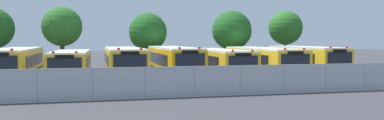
% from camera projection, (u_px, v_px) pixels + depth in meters
% --- Properties ---
extents(ground_plane, '(160.00, 160.00, 0.00)m').
position_uv_depth(ground_plane, '(172.00, 81.00, 30.24)').
color(ground_plane, '#38383D').
extents(school_bus_0, '(2.64, 11.07, 2.71)m').
position_uv_depth(school_bus_0, '(16.00, 65.00, 27.59)').
color(school_bus_0, yellow).
rests_on(school_bus_0, ground_plane).
extents(school_bus_1, '(2.71, 9.28, 2.51)m').
position_uv_depth(school_bus_1, '(71.00, 66.00, 28.27)').
color(school_bus_1, yellow).
rests_on(school_bus_1, ground_plane).
extents(school_bus_2, '(2.65, 10.55, 2.71)m').
position_uv_depth(school_bus_2, '(124.00, 63.00, 29.33)').
color(school_bus_2, yellow).
rests_on(school_bus_2, ground_plane).
extents(school_bus_3, '(2.54, 10.95, 2.75)m').
position_uv_depth(school_bus_3, '(173.00, 62.00, 30.19)').
color(school_bus_3, '#EAA80C').
rests_on(school_bus_3, ground_plane).
extents(school_bus_4, '(2.64, 10.80, 2.54)m').
position_uv_depth(school_bus_4, '(219.00, 63.00, 31.22)').
color(school_bus_4, yellow).
rests_on(school_bus_4, ground_plane).
extents(school_bus_5, '(2.82, 11.68, 2.65)m').
position_uv_depth(school_bus_5, '(262.00, 62.00, 31.96)').
color(school_bus_5, yellow).
rests_on(school_bus_5, ground_plane).
extents(school_bus_6, '(2.56, 9.92, 2.73)m').
position_uv_depth(school_bus_6, '(305.00, 61.00, 32.69)').
color(school_bus_6, yellow).
rests_on(school_bus_6, ground_plane).
extents(tree_1, '(3.75, 3.75, 6.30)m').
position_uv_depth(tree_1, '(62.00, 27.00, 37.05)').
color(tree_1, '#4C3823').
rests_on(tree_1, ground_plane).
extents(tree_2, '(3.61, 3.61, 5.70)m').
position_uv_depth(tree_2, '(147.00, 31.00, 37.17)').
color(tree_2, '#4C3823').
rests_on(tree_2, ground_plane).
extents(tree_3, '(4.06, 4.01, 6.12)m').
position_uv_depth(tree_3, '(233.00, 31.00, 39.81)').
color(tree_3, '#4C3823').
rests_on(tree_3, ground_plane).
extents(tree_4, '(3.74, 3.74, 6.35)m').
position_uv_depth(tree_4, '(286.00, 27.00, 43.35)').
color(tree_4, '#4C3823').
rests_on(tree_4, ground_plane).
extents(chainlink_fence, '(27.53, 0.07, 1.74)m').
position_uv_depth(chainlink_fence, '(194.00, 81.00, 21.90)').
color(chainlink_fence, '#9EA0A3').
rests_on(chainlink_fence, ground_plane).
extents(traffic_cone, '(0.45, 0.45, 0.59)m').
position_uv_depth(traffic_cone, '(218.00, 89.00, 22.95)').
color(traffic_cone, '#EA5914').
rests_on(traffic_cone, ground_plane).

